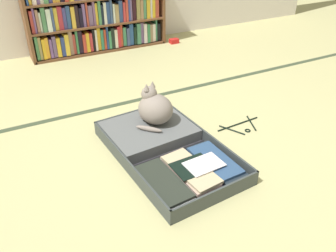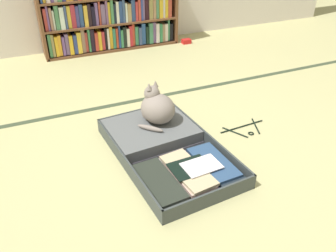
{
  "view_description": "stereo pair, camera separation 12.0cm",
  "coord_description": "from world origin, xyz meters",
  "px_view_note": "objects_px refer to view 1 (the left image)",
  "views": [
    {
      "loc": [
        -0.9,
        -1.45,
        1.34
      ],
      "look_at": [
        -0.06,
        0.18,
        0.21
      ],
      "focal_mm": 37.7,
      "sensor_mm": 36.0,
      "label": 1
    },
    {
      "loc": [
        -0.79,
        -1.5,
        1.34
      ],
      "look_at": [
        -0.06,
        0.18,
        0.21
      ],
      "focal_mm": 37.7,
      "sensor_mm": 36.0,
      "label": 2
    }
  ],
  "objects_px": {
    "clothes_hanger": "(241,126)",
    "small_red_pouch": "(174,41)",
    "black_cat": "(154,108)",
    "open_suitcase": "(163,147)",
    "bookshelf": "(96,12)"
  },
  "relations": [
    {
      "from": "black_cat",
      "to": "clothes_hanger",
      "type": "bearing_deg",
      "value": -19.27
    },
    {
      "from": "clothes_hanger",
      "to": "small_red_pouch",
      "type": "height_order",
      "value": "small_red_pouch"
    },
    {
      "from": "open_suitcase",
      "to": "black_cat",
      "type": "distance_m",
      "value": 0.28
    },
    {
      "from": "clothes_hanger",
      "to": "small_red_pouch",
      "type": "xyz_separation_m",
      "value": [
        0.44,
        1.85,
        0.02
      ]
    },
    {
      "from": "black_cat",
      "to": "small_red_pouch",
      "type": "relative_size",
      "value": 3.14
    },
    {
      "from": "open_suitcase",
      "to": "black_cat",
      "type": "relative_size",
      "value": 3.28
    },
    {
      "from": "open_suitcase",
      "to": "small_red_pouch",
      "type": "bearing_deg",
      "value": 60.14
    },
    {
      "from": "bookshelf",
      "to": "small_red_pouch",
      "type": "relative_size",
      "value": 14.74
    },
    {
      "from": "black_cat",
      "to": "clothes_hanger",
      "type": "height_order",
      "value": "black_cat"
    },
    {
      "from": "bookshelf",
      "to": "clothes_hanger",
      "type": "relative_size",
      "value": 4.02
    },
    {
      "from": "bookshelf",
      "to": "small_red_pouch",
      "type": "bearing_deg",
      "value": -11.72
    },
    {
      "from": "open_suitcase",
      "to": "clothes_hanger",
      "type": "bearing_deg",
      "value": 2.0
    },
    {
      "from": "bookshelf",
      "to": "black_cat",
      "type": "height_order",
      "value": "bookshelf"
    },
    {
      "from": "black_cat",
      "to": "open_suitcase",
      "type": "bearing_deg",
      "value": -101.24
    },
    {
      "from": "open_suitcase",
      "to": "clothes_hanger",
      "type": "xyz_separation_m",
      "value": [
        0.64,
        0.02,
        -0.04
      ]
    }
  ]
}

